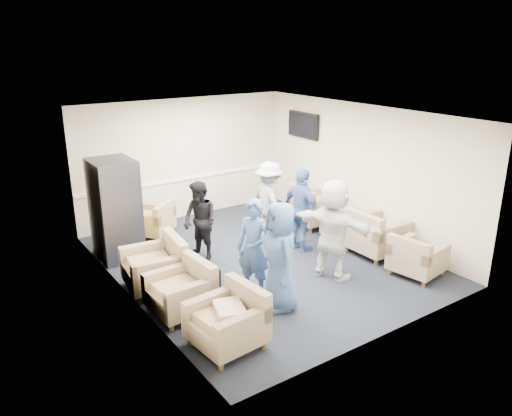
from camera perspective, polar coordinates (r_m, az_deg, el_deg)
floor at (r=9.33m, az=0.52°, el=-5.98°), size 6.00×6.00×0.00m
ceiling at (r=8.56m, az=0.57°, el=10.68°), size 6.00×6.00×0.00m
back_wall at (r=11.36m, az=-8.21°, el=5.56°), size 5.00×0.02×2.70m
front_wall at (r=6.76m, az=15.32°, el=-4.12°), size 5.00×0.02×2.70m
left_wall at (r=7.76m, az=-14.77°, el=-1.08°), size 0.02×6.00×2.70m
right_wall at (r=10.43m, az=11.90°, el=4.18°), size 0.02×6.00×2.70m
chair_rail at (r=11.45m, az=-8.06°, el=3.35°), size 4.98×0.04×0.06m
tv at (r=11.54m, az=5.42°, el=9.40°), size 0.10×1.00×0.58m
armchair_left_near at (r=6.78m, az=-2.97°, el=-12.90°), size 0.94×0.94×0.69m
armchair_left_mid at (r=7.59m, az=-8.28°, el=-9.47°), size 0.88×0.88×0.67m
armchair_left_far at (r=8.35m, az=-11.15°, el=-6.69°), size 1.01×1.01×0.73m
armchair_right_near at (r=9.05m, az=17.79°, el=-5.53°), size 0.91×0.91×0.64m
armchair_right_midnear at (r=9.70m, az=13.33°, el=-3.10°), size 0.94×0.94×0.75m
armchair_right_midfar at (r=10.19m, az=10.17°, el=-2.12°), size 0.91×0.91×0.65m
armchair_right_far at (r=11.00m, az=6.58°, el=-0.08°), size 1.06×1.06×0.75m
armchair_corner at (r=10.56m, az=-11.65°, el=-1.52°), size 1.11×1.11×0.63m
vending_machine at (r=9.51m, az=-15.76°, el=-0.15°), size 0.76×0.89×1.87m
backpack at (r=8.25m, az=-5.06°, el=-7.84°), size 0.27×0.21×0.43m
pillow at (r=6.68m, az=-3.05°, el=-11.62°), size 0.48×0.56×0.14m
person_front_left at (r=7.44m, az=2.78°, el=-5.56°), size 0.72×0.93×1.68m
person_mid_left at (r=7.82m, az=-0.25°, el=-4.62°), size 0.60×0.69×1.59m
person_back_left at (r=9.18m, az=-6.41°, el=-1.51°), size 0.72×0.83×1.48m
person_back_right at (r=10.06m, az=1.55°, el=0.80°), size 0.64×1.07×1.61m
person_mid_right at (r=9.53m, az=5.25°, el=-0.24°), size 0.46×0.98×1.63m
person_front_right at (r=8.48m, az=8.82°, el=-2.40°), size 1.02×1.70×1.75m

